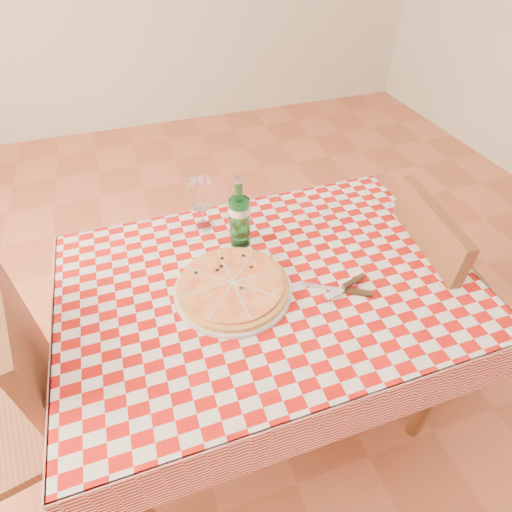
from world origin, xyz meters
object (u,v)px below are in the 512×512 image
Objects in this scene: water_bottle at (239,213)px; wine_glass at (202,205)px; chair_near at (431,287)px; pizza_plate at (233,286)px; dining_table at (267,301)px; chair_far at (15,405)px.

water_bottle is 1.35× the size of wine_glass.
chair_near is 2.51× the size of pizza_plate.
wine_glass is (-0.13, 0.34, 0.20)m from dining_table.
chair_near reaches higher than dining_table.
chair_far is at bearing -177.04° from dining_table.
chair_far is 4.75× the size of wine_glass.
chair_far is (-1.50, -0.01, 0.00)m from chair_near.
pizza_plate is (-0.12, -0.01, 0.12)m from dining_table.
pizza_plate is at bearing -173.51° from chair_near.
wine_glass reaches higher than pizza_plate.
water_bottle is at bearing -174.33° from chair_far.
pizza_plate is 1.88× the size of wine_glass.
wine_glass is at bearing 127.37° from water_bottle.
wine_glass is at bearing 111.03° from dining_table.
dining_table is 1.30× the size of chair_far.
pizza_plate is at bearing -87.98° from wine_glass.
pizza_plate is 0.25m from water_bottle.
chair_near is (0.68, -0.03, -0.13)m from dining_table.
dining_table is 4.56× the size of water_bottle.
chair_far is 0.91m from water_bottle.
water_bottle reaches higher than dining_table.
water_bottle is at bearing 169.60° from chair_near.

